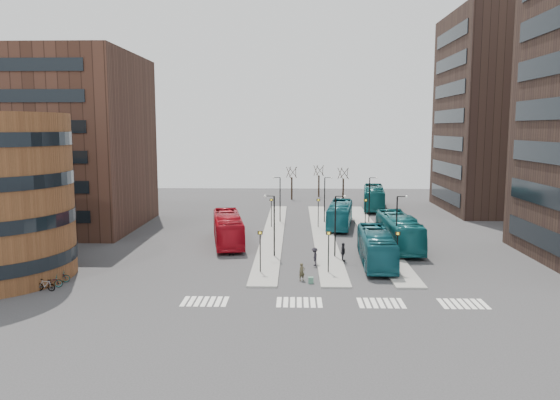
{
  "coord_description": "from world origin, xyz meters",
  "views": [
    {
      "loc": [
        -1.3,
        -34.9,
        12.79
      ],
      "look_at": [
        -3.0,
        23.7,
        5.0
      ],
      "focal_mm": 35.0,
      "sensor_mm": 36.0,
      "label": 1
    }
  ],
  "objects_px": {
    "commuter_c": "(315,257)",
    "bicycle_far": "(58,277)",
    "traveller": "(302,272)",
    "red_bus": "(228,229)",
    "bicycle_near": "(50,282)",
    "teal_bus_c": "(399,231)",
    "commuter_b": "(343,252)",
    "teal_bus_b": "(340,215)",
    "bicycle_mid": "(45,285)",
    "teal_bus_d": "(374,197)",
    "suitcase": "(311,280)",
    "commuter_a": "(231,247)",
    "teal_bus_a": "(376,247)"
  },
  "relations": [
    {
      "from": "bicycle_near",
      "to": "teal_bus_b",
      "type": "bearing_deg",
      "value": -60.47
    },
    {
      "from": "teal_bus_a",
      "to": "bicycle_near",
      "type": "height_order",
      "value": "teal_bus_a"
    },
    {
      "from": "teal_bus_c",
      "to": "traveller",
      "type": "relative_size",
      "value": 8.41
    },
    {
      "from": "traveller",
      "to": "bicycle_far",
      "type": "bearing_deg",
      "value": 155.45
    },
    {
      "from": "teal_bus_c",
      "to": "commuter_b",
      "type": "distance_m",
      "value": 9.11
    },
    {
      "from": "commuter_c",
      "to": "bicycle_mid",
      "type": "xyz_separation_m",
      "value": [
        -21.49,
        -8.65,
        -0.37
      ]
    },
    {
      "from": "suitcase",
      "to": "teal_bus_d",
      "type": "xyz_separation_m",
      "value": [
        11.11,
        42.23,
        1.55
      ]
    },
    {
      "from": "commuter_c",
      "to": "commuter_a",
      "type": "bearing_deg",
      "value": -115.52
    },
    {
      "from": "red_bus",
      "to": "commuter_b",
      "type": "distance_m",
      "value": 14.34
    },
    {
      "from": "commuter_a",
      "to": "teal_bus_a",
      "type": "bearing_deg",
      "value": 166.98
    },
    {
      "from": "commuter_a",
      "to": "bicycle_far",
      "type": "height_order",
      "value": "commuter_a"
    },
    {
      "from": "teal_bus_b",
      "to": "red_bus",
      "type": "bearing_deg",
      "value": -132.84
    },
    {
      "from": "red_bus",
      "to": "teal_bus_b",
      "type": "relative_size",
      "value": 1.06
    },
    {
      "from": "teal_bus_c",
      "to": "bicycle_mid",
      "type": "height_order",
      "value": "teal_bus_c"
    },
    {
      "from": "teal_bus_b",
      "to": "bicycle_mid",
      "type": "xyz_separation_m",
      "value": [
        -25.44,
        -28.82,
        -1.13
      ]
    },
    {
      "from": "teal_bus_d",
      "to": "bicycle_near",
      "type": "xyz_separation_m",
      "value": [
        -32.1,
        -44.14,
        -1.32
      ]
    },
    {
      "from": "teal_bus_d",
      "to": "commuter_c",
      "type": "xyz_separation_m",
      "value": [
        -10.61,
        -36.35,
        -0.96
      ]
    },
    {
      "from": "commuter_b",
      "to": "bicycle_far",
      "type": "height_order",
      "value": "commuter_b"
    },
    {
      "from": "teal_bus_c",
      "to": "bicycle_far",
      "type": "xyz_separation_m",
      "value": [
        -30.78,
        -14.38,
        -1.28
      ]
    },
    {
      "from": "suitcase",
      "to": "commuter_c",
      "type": "xyz_separation_m",
      "value": [
        0.5,
        5.88,
        0.59
      ]
    },
    {
      "from": "teal_bus_a",
      "to": "commuter_b",
      "type": "xyz_separation_m",
      "value": [
        -3.02,
        0.89,
        -0.7
      ]
    },
    {
      "from": "bicycle_near",
      "to": "bicycle_far",
      "type": "xyz_separation_m",
      "value": [
        0.0,
        1.44,
        -0.01
      ]
    },
    {
      "from": "commuter_a",
      "to": "commuter_b",
      "type": "xyz_separation_m",
      "value": [
        11.14,
        -2.24,
        0.09
      ]
    },
    {
      "from": "teal_bus_a",
      "to": "commuter_b",
      "type": "bearing_deg",
      "value": 165.6
    },
    {
      "from": "commuter_c",
      "to": "bicycle_far",
      "type": "height_order",
      "value": "commuter_c"
    },
    {
      "from": "red_bus",
      "to": "commuter_c",
      "type": "relative_size",
      "value": 7.15
    },
    {
      "from": "teal_bus_d",
      "to": "suitcase",
      "type": "bearing_deg",
      "value": -97.81
    },
    {
      "from": "red_bus",
      "to": "bicycle_near",
      "type": "relative_size",
      "value": 6.5
    },
    {
      "from": "teal_bus_c",
      "to": "commuter_b",
      "type": "xyz_separation_m",
      "value": [
        -6.49,
        -6.34,
        -0.86
      ]
    },
    {
      "from": "teal_bus_c",
      "to": "suitcase",
      "type": "bearing_deg",
      "value": -126.15
    },
    {
      "from": "traveller",
      "to": "commuter_c",
      "type": "xyz_separation_m",
      "value": [
        1.24,
        5.11,
        0.1
      ]
    },
    {
      "from": "traveller",
      "to": "commuter_a",
      "type": "height_order",
      "value": "commuter_a"
    },
    {
      "from": "teal_bus_a",
      "to": "teal_bus_c",
      "type": "distance_m",
      "value": 8.02
    },
    {
      "from": "commuter_b",
      "to": "bicycle_far",
      "type": "bearing_deg",
      "value": 115.46
    },
    {
      "from": "teal_bus_b",
      "to": "commuter_c",
      "type": "bearing_deg",
      "value": -93.08
    },
    {
      "from": "suitcase",
      "to": "teal_bus_c",
      "type": "bearing_deg",
      "value": 53.12
    },
    {
      "from": "teal_bus_d",
      "to": "bicycle_mid",
      "type": "relative_size",
      "value": 8.03
    },
    {
      "from": "teal_bus_a",
      "to": "teal_bus_c",
      "type": "xyz_separation_m",
      "value": [
        3.47,
        7.23,
        0.16
      ]
    },
    {
      "from": "commuter_b",
      "to": "bicycle_near",
      "type": "distance_m",
      "value": 26.08
    },
    {
      "from": "traveller",
      "to": "commuter_b",
      "type": "height_order",
      "value": "commuter_b"
    },
    {
      "from": "teal_bus_b",
      "to": "traveller",
      "type": "relative_size",
      "value": 7.68
    },
    {
      "from": "red_bus",
      "to": "commuter_b",
      "type": "height_order",
      "value": "red_bus"
    },
    {
      "from": "bicycle_near",
      "to": "bicycle_far",
      "type": "distance_m",
      "value": 1.44
    },
    {
      "from": "red_bus",
      "to": "teal_bus_d",
      "type": "relative_size",
      "value": 0.94
    },
    {
      "from": "commuter_c",
      "to": "commuter_b",
      "type": "bearing_deg",
      "value": 120.89
    },
    {
      "from": "commuter_b",
      "to": "commuter_a",
      "type": "bearing_deg",
      "value": 85.78
    },
    {
      "from": "commuter_a",
      "to": "bicycle_mid",
      "type": "height_order",
      "value": "commuter_a"
    },
    {
      "from": "traveller",
      "to": "commuter_c",
      "type": "distance_m",
      "value": 5.26
    },
    {
      "from": "suitcase",
      "to": "commuter_c",
      "type": "bearing_deg",
      "value": 83.35
    },
    {
      "from": "bicycle_mid",
      "to": "bicycle_near",
      "type": "bearing_deg",
      "value": 6.09
    }
  ]
}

